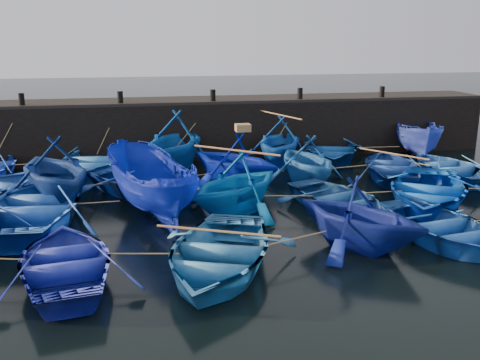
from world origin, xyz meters
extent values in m
plane|color=black|center=(0.00, 0.00, 0.00)|extent=(120.00, 120.00, 0.00)
cube|color=black|center=(0.00, 10.50, 1.25)|extent=(26.00, 2.50, 2.50)
cube|color=black|center=(0.00, 10.50, 2.56)|extent=(26.00, 2.50, 0.12)
cylinder|color=black|center=(-8.00, 9.60, 2.87)|extent=(0.24, 0.24, 0.50)
cylinder|color=black|center=(-4.00, 9.60, 2.87)|extent=(0.24, 0.24, 0.50)
cylinder|color=black|center=(0.00, 9.60, 2.87)|extent=(0.24, 0.24, 0.50)
cylinder|color=black|center=(4.00, 9.60, 2.87)|extent=(0.24, 0.24, 0.50)
cylinder|color=black|center=(8.00, 9.60, 2.87)|extent=(0.24, 0.24, 0.50)
imported|color=blue|center=(-5.08, 7.81, 0.57)|extent=(4.81, 6.09, 1.14)
imported|color=#074A9B|center=(-1.86, 7.77, 1.24)|extent=(5.54, 5.90, 2.49)
imported|color=#0D4DB9|center=(2.62, 7.82, 1.07)|extent=(4.85, 5.14, 2.15)
imported|color=navy|center=(5.03, 8.22, 0.52)|extent=(4.93, 5.88, 1.05)
imported|color=#2C42BE|center=(9.20, 8.06, 0.92)|extent=(3.26, 5.10, 1.85)
imported|color=navy|center=(-6.06, 3.99, 1.17)|extent=(5.33, 5.63, 2.34)
imported|color=#1F4BAF|center=(-3.10, 4.29, 0.52)|extent=(6.04, 6.16, 1.05)
imported|color=#00149B|center=(0.12, 4.85, 1.03)|extent=(5.10, 5.18, 2.07)
imported|color=#1B5CAB|center=(2.86, 4.71, 0.96)|extent=(3.71, 4.12, 1.93)
imported|color=navy|center=(6.45, 5.03, 0.46)|extent=(4.33, 5.17, 0.92)
imported|color=blue|center=(8.64, 4.47, 0.45)|extent=(3.36, 4.51, 0.89)
imported|color=blue|center=(-6.36, 1.97, 0.57)|extent=(4.29, 5.76, 1.15)
imported|color=#081C94|center=(-3.06, 2.03, 1.01)|extent=(3.46, 5.60, 2.03)
imported|color=blue|center=(-0.41, 1.75, 1.01)|extent=(5.06, 4.99, 2.02)
imported|color=navy|center=(2.88, 1.43, 0.43)|extent=(4.23, 4.92, 0.86)
imported|color=#0745C1|center=(5.91, 1.43, 0.54)|extent=(5.99, 6.44, 1.09)
imported|color=#1D2AA3|center=(-5.05, -2.06, 0.45)|extent=(3.74, 4.78, 0.91)
imported|color=#25659D|center=(-1.60, -2.38, 0.51)|extent=(5.00, 5.81, 1.01)
imported|color=navy|center=(2.24, -1.63, 0.97)|extent=(4.75, 4.84, 1.93)
imported|color=blue|center=(4.68, -1.66, 0.46)|extent=(3.80, 4.84, 0.91)
cube|color=olive|center=(0.42, 4.85, 2.20)|extent=(0.53, 0.46, 0.26)
cylinder|color=tan|center=(-7.12, 7.70, 0.55)|extent=(2.28, 0.26, 0.04)
cylinder|color=tan|center=(-3.47, 7.79, 0.55)|extent=(1.42, 0.08, 0.04)
cylinder|color=tan|center=(0.38, 7.79, 0.55)|extent=(2.68, 0.09, 0.04)
cylinder|color=tan|center=(3.82, 8.02, 0.55)|extent=(0.63, 0.42, 0.04)
cylinder|color=tan|center=(7.12, 8.14, 0.55)|extent=(2.38, 0.19, 0.04)
cylinder|color=tan|center=(-7.22, 4.18, 0.55)|extent=(0.54, 0.40, 0.04)
cylinder|color=tan|center=(-4.58, 4.14, 0.55)|extent=(1.17, 0.34, 0.04)
cylinder|color=tan|center=(-1.49, 4.57, 0.55)|extent=(1.44, 0.60, 0.04)
cylinder|color=tan|center=(1.49, 4.78, 0.55)|extent=(0.94, 0.18, 0.04)
cylinder|color=tan|center=(4.66, 4.87, 0.55)|extent=(1.80, 0.35, 0.04)
cylinder|color=tan|center=(7.55, 4.75, 0.55)|extent=(0.41, 0.58, 0.04)
cylinder|color=tan|center=(-4.71, 2.00, 0.55)|extent=(1.50, 0.09, 0.04)
cylinder|color=tan|center=(-1.73, 1.89, 0.55)|extent=(0.86, 0.31, 0.04)
cylinder|color=tan|center=(1.24, 1.59, 0.55)|extent=(1.50, 0.35, 0.04)
cylinder|color=tan|center=(4.40, 1.43, 0.55)|extent=(1.23, 0.04, 0.04)
cylinder|color=tan|center=(-3.33, -2.22, 0.55)|extent=(1.66, 0.35, 0.04)
cylinder|color=tan|center=(0.32, -2.00, 0.55)|extent=(2.05, 0.78, 0.04)
cylinder|color=tan|center=(3.46, -1.64, 0.55)|extent=(0.64, 0.07, 0.04)
cylinder|color=tan|center=(-8.58, 9.14, 1.58)|extent=(1.21, 0.76, 2.09)
cylinder|color=tan|center=(-4.54, 9.25, 1.58)|extent=(1.13, 0.54, 2.09)
cylinder|color=tan|center=(-0.93, 9.23, 1.58)|extent=(1.90, 0.58, 2.09)
cylinder|color=tan|center=(3.31, 9.26, 1.58)|extent=(1.42, 0.52, 2.09)
cylinder|color=tan|center=(4.51, 9.46, 1.58)|extent=(1.06, 0.12, 2.09)
cylinder|color=tan|center=(8.60, 9.38, 1.58)|extent=(1.24, 0.28, 2.09)
cylinder|color=#99724C|center=(2.62, 7.82, 2.18)|extent=(1.08, 2.84, 0.06)
cylinder|color=#99724C|center=(6.45, 5.03, 0.95)|extent=(1.77, 2.49, 0.06)
cylinder|color=#99724C|center=(-0.41, 1.75, 2.05)|extent=(2.34, 1.97, 0.06)
cylinder|color=#99724C|center=(-1.60, -2.38, 1.04)|extent=(2.74, 1.32, 0.06)
camera|label=1|loc=(-3.27, -13.92, 5.45)|focal=40.00mm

